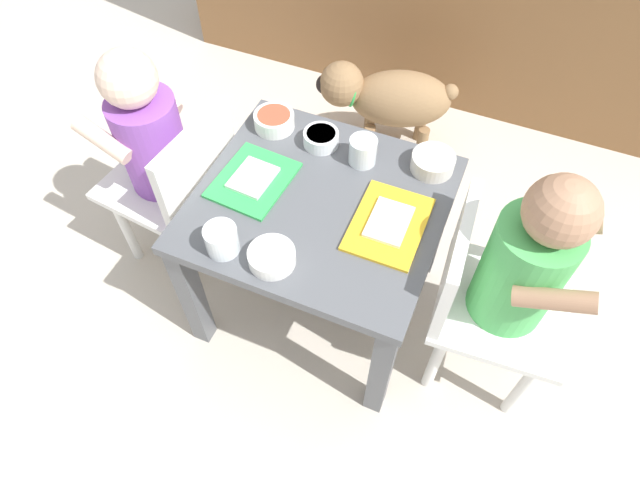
% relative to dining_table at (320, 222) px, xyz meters
% --- Properties ---
extents(ground_plane, '(7.00, 7.00, 0.00)m').
position_rel_dining_table_xyz_m(ground_plane, '(0.00, 0.00, -0.34)').
color(ground_plane, beige).
extents(dining_table, '(0.54, 0.50, 0.42)m').
position_rel_dining_table_xyz_m(dining_table, '(0.00, 0.00, 0.00)').
color(dining_table, '#515459').
rests_on(dining_table, ground).
extents(seated_child_left, '(0.31, 0.31, 0.67)m').
position_rel_dining_table_xyz_m(seated_child_left, '(-0.43, 0.01, 0.07)').
color(seated_child_left, white).
rests_on(seated_child_left, ground).
extents(seated_child_right, '(0.30, 0.30, 0.68)m').
position_rel_dining_table_xyz_m(seated_child_right, '(0.43, -0.02, 0.08)').
color(seated_child_right, white).
rests_on(seated_child_right, ground).
extents(dog, '(0.43, 0.26, 0.32)m').
position_rel_dining_table_xyz_m(dog, '(-0.04, 0.64, -0.13)').
color(dog, olive).
rests_on(dog, ground).
extents(food_tray_left, '(0.17, 0.20, 0.02)m').
position_rel_dining_table_xyz_m(food_tray_left, '(-0.16, -0.01, 0.08)').
color(food_tray_left, green).
rests_on(food_tray_left, dining_table).
extents(food_tray_right, '(0.15, 0.20, 0.02)m').
position_rel_dining_table_xyz_m(food_tray_right, '(0.16, -0.01, 0.08)').
color(food_tray_right, gold).
rests_on(food_tray_right, dining_table).
extents(water_cup_left, '(0.07, 0.07, 0.06)m').
position_rel_dining_table_xyz_m(water_cup_left, '(-0.13, -0.20, 0.11)').
color(water_cup_left, white).
rests_on(water_cup_left, dining_table).
extents(water_cup_right, '(0.06, 0.06, 0.06)m').
position_rel_dining_table_xyz_m(water_cup_right, '(0.04, 0.15, 0.11)').
color(water_cup_right, white).
rests_on(water_cup_right, dining_table).
extents(cereal_bowl_left_side, '(0.10, 0.10, 0.04)m').
position_rel_dining_table_xyz_m(cereal_bowl_left_side, '(-0.19, 0.17, 0.10)').
color(cereal_bowl_left_side, white).
rests_on(cereal_bowl_left_side, dining_table).
extents(veggie_bowl_far, '(0.10, 0.10, 0.04)m').
position_rel_dining_table_xyz_m(veggie_bowl_far, '(0.20, 0.19, 0.10)').
color(veggie_bowl_far, silver).
rests_on(veggie_bowl_far, dining_table).
extents(veggie_bowl_near, '(0.10, 0.10, 0.03)m').
position_rel_dining_table_xyz_m(veggie_bowl_near, '(-0.03, -0.19, 0.10)').
color(veggie_bowl_near, white).
rests_on(veggie_bowl_near, dining_table).
extents(cereal_bowl_right_side, '(0.08, 0.08, 0.03)m').
position_rel_dining_table_xyz_m(cereal_bowl_right_side, '(-0.07, 0.16, 0.10)').
color(cereal_bowl_right_side, white).
rests_on(cereal_bowl_right_side, dining_table).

